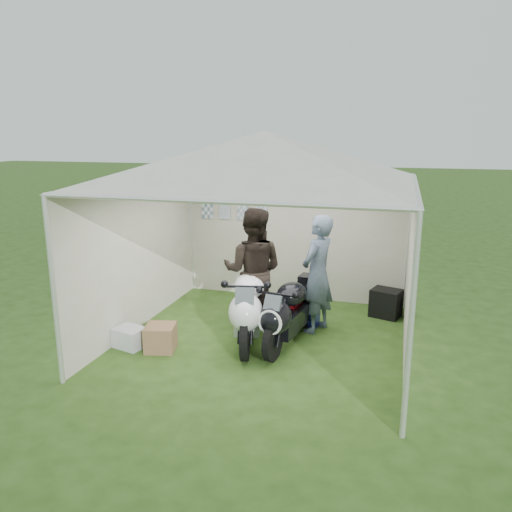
% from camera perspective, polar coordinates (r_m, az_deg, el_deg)
% --- Properties ---
extents(ground, '(80.00, 80.00, 0.00)m').
position_cam_1_polar(ground, '(7.52, 0.88, -9.38)').
color(ground, '#264313').
rests_on(ground, ground).
extents(canopy_tent, '(5.66, 5.66, 3.00)m').
position_cam_1_polar(canopy_tent, '(6.96, 1.03, 10.61)').
color(canopy_tent, silver).
rests_on(canopy_tent, ground).
extents(motorcycle_white, '(0.74, 2.04, 1.01)m').
position_cam_1_polar(motorcycle_white, '(7.22, -0.84, -5.58)').
color(motorcycle_white, black).
rests_on(motorcycle_white, ground).
extents(motorcycle_black, '(0.57, 1.87, 0.92)m').
position_cam_1_polar(motorcycle_black, '(7.13, 3.63, -6.32)').
color(motorcycle_black, black).
rests_on(motorcycle_black, ground).
extents(paddock_stand, '(0.42, 0.29, 0.29)m').
position_cam_1_polar(paddock_stand, '(8.01, 5.74, -6.86)').
color(paddock_stand, '#232ABB').
rests_on(paddock_stand, ground).
extents(person_dark_jacket, '(0.98, 0.79, 1.92)m').
position_cam_1_polar(person_dark_jacket, '(7.48, -0.34, -1.73)').
color(person_dark_jacket, black).
rests_on(person_dark_jacket, ground).
extents(person_blue_jacket, '(0.64, 0.77, 1.81)m').
position_cam_1_polar(person_blue_jacket, '(7.58, 7.04, -2.06)').
color(person_blue_jacket, slate).
rests_on(person_blue_jacket, ground).
extents(equipment_box, '(0.55, 0.49, 0.46)m').
position_cam_1_polar(equipment_box, '(8.57, 14.62, -5.22)').
color(equipment_box, black).
rests_on(equipment_box, ground).
extents(crate_0, '(0.49, 0.42, 0.28)m').
position_cam_1_polar(crate_0, '(7.41, -14.21, -9.01)').
color(crate_0, '#B1B5BA').
rests_on(crate_0, ground).
extents(crate_1, '(0.49, 0.49, 0.36)m').
position_cam_1_polar(crate_1, '(7.21, -10.84, -9.15)').
color(crate_1, brown).
rests_on(crate_1, ground).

